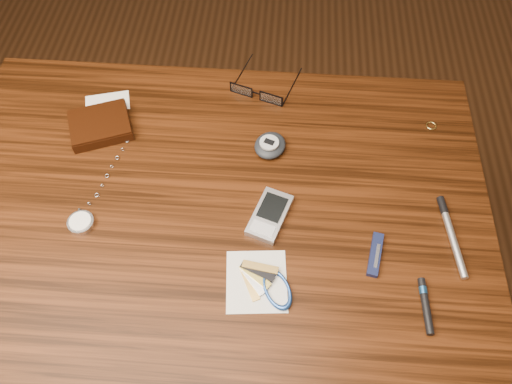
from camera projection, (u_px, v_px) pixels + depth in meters
The scene contains 12 objects.
ground at pixel (229, 334), 1.52m from camera, with size 3.80×3.80×0.00m, color #472814.
desk at pixel (215, 234), 0.98m from camera, with size 1.00×0.70×0.75m.
wallet_and_card at pixel (100, 125), 0.98m from camera, with size 0.14×0.17×0.03m.
eyeglasses at pixel (257, 92), 1.03m from camera, with size 0.15×0.15×0.03m.
gold_ring at pixel (431, 126), 0.99m from camera, with size 0.02×0.02×0.00m, color #E8CA6A.
pocket_watch at pixel (83, 218), 0.87m from camera, with size 0.07×0.30×0.01m.
pda_phone at pixel (270, 215), 0.87m from camera, with size 0.08×0.11×0.02m.
pedometer at pixel (270, 145), 0.95m from camera, with size 0.08×0.08×0.03m.
notepad_keys at pixel (267, 284), 0.81m from camera, with size 0.13×0.12×0.01m.
pocket_knife at pixel (375, 255), 0.83m from camera, with size 0.03×0.08×0.01m.
silver_pen at pixel (450, 230), 0.86m from camera, with size 0.03×0.16×0.01m.
black_blue_pen at pixel (425, 304), 0.79m from camera, with size 0.02×0.09×0.01m.
Camera 1 is at (0.11, -0.46, 1.51)m, focal length 35.00 mm.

